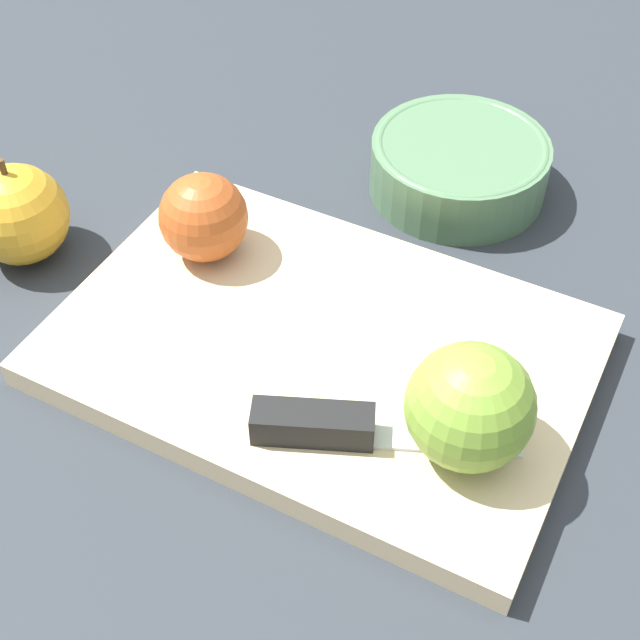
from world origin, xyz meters
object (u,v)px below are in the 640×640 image
at_px(apple_half_left, 204,217).
at_px(apple_whole, 18,214).
at_px(knife, 326,426).
at_px(bowl, 459,164).
at_px(apple_half_right, 470,407).

relative_size(apple_half_left, apple_whole, 0.74).
distance_m(knife, bowl, 0.30).
distance_m(apple_half_left, knife, 0.20).
distance_m(apple_half_left, apple_whole, 0.15).
height_order(apple_half_left, knife, apple_half_left).
xyz_separation_m(apple_half_left, apple_whole, (-0.14, -0.05, -0.02)).
relative_size(apple_half_left, apple_half_right, 0.85).
bearing_deg(apple_half_left, knife, -91.85).
bearing_deg(bowl, apple_half_left, -123.84).
relative_size(apple_half_right, knife, 0.49).
height_order(knife, apple_whole, apple_whole).
xyz_separation_m(apple_half_left, knife, (0.17, -0.11, -0.02)).
height_order(apple_half_left, apple_half_right, apple_half_right).
bearing_deg(knife, bowl, 72.11).
bearing_deg(bowl, apple_half_right, -66.03).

